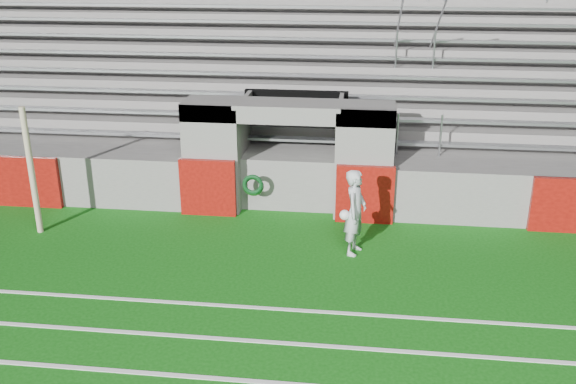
# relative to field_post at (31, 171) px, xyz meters

# --- Properties ---
(ground) EXTENTS (90.00, 90.00, 0.00)m
(ground) POSITION_rel_field_post_xyz_m (5.27, -1.57, -1.41)
(ground) COLOR #0E530D
(ground) RESTS_ON ground
(field_post) EXTENTS (0.13, 0.13, 2.81)m
(field_post) POSITION_rel_field_post_xyz_m (0.00, 0.00, 0.00)
(field_post) COLOR #C0B08E
(field_post) RESTS_ON ground
(stadium_structure) EXTENTS (26.00, 8.48, 5.42)m
(stadium_structure) POSITION_rel_field_post_xyz_m (5.27, 6.40, 0.08)
(stadium_structure) COLOR #64625F
(stadium_structure) RESTS_ON ground
(goalkeeper_with_ball) EXTENTS (0.60, 0.74, 1.78)m
(goalkeeper_with_ball) POSITION_rel_field_post_xyz_m (6.88, -0.19, -0.51)
(goalkeeper_with_ball) COLOR #B3B9BE
(goalkeeper_with_ball) RESTS_ON ground
(hose_coil) EXTENTS (0.49, 0.14, 0.54)m
(hose_coil) POSITION_rel_field_post_xyz_m (4.53, 1.36, -0.62)
(hose_coil) COLOR #0B3A0D
(hose_coil) RESTS_ON ground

